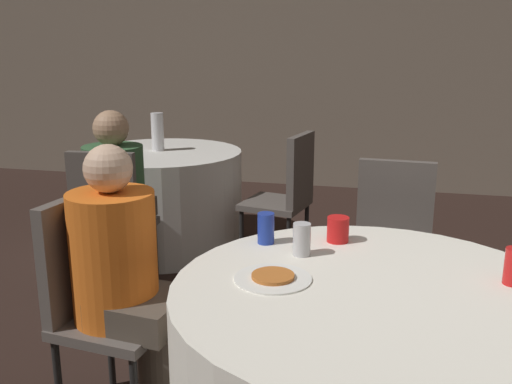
{
  "coord_description": "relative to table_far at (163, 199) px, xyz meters",
  "views": [
    {
      "loc": [
        -0.17,
        -1.8,
        1.48
      ],
      "look_at": [
        -0.76,
        0.67,
        0.82
      ],
      "focal_mm": 40.0,
      "sensor_mm": 36.0,
      "label": 1
    }
  ],
  "objects": [
    {
      "name": "soda_can_silver",
      "position": [
        1.33,
        -1.86,
        0.42
      ],
      "size": [
        0.07,
        0.07,
        0.12
      ],
      "color": "silver",
      "rests_on": "table_near"
    },
    {
      "name": "person_green_jacket",
      "position": [
        0.08,
        -0.84,
        0.21
      ],
      "size": [
        0.36,
        0.51,
        1.12
      ],
      "rotation": [
        0.0,
        0.0,
        0.09
      ],
      "color": "#4C4238",
      "rests_on": "ground_plane"
    },
    {
      "name": "chair_far_east",
      "position": [
        0.98,
        -0.2,
        0.18
      ],
      "size": [
        0.47,
        0.47,
        0.92
      ],
      "rotation": [
        0.0,
        0.0,
        1.37
      ],
      "color": "#59514C",
      "rests_on": "ground_plane"
    },
    {
      "name": "bottle_far",
      "position": [
        -0.03,
        0.02,
        0.5
      ],
      "size": [
        0.09,
        0.09,
        0.28
      ],
      "color": "white",
      "rests_on": "table_far"
    },
    {
      "name": "table_far",
      "position": [
        0.0,
        0.0,
        0.0
      ],
      "size": [
        1.18,
        1.18,
        0.72
      ],
      "color": "white",
      "rests_on": "ground_plane"
    },
    {
      "name": "chair_near_north",
      "position": [
        1.66,
        -1.04,
        0.18
      ],
      "size": [
        0.42,
        0.43,
        0.92
      ],
      "rotation": [
        0.0,
        0.0,
        -3.2
      ],
      "color": "#59514C",
      "rests_on": "ground_plane"
    },
    {
      "name": "chair_far_south",
      "position": [
        0.1,
        -1.0,
        0.18
      ],
      "size": [
        0.44,
        0.44,
        0.92
      ],
      "rotation": [
        0.0,
        0.0,
        0.09
      ],
      "color": "#59514C",
      "rests_on": "ground_plane"
    },
    {
      "name": "person_orange_shirt",
      "position": [
        0.7,
        -1.99,
        0.21
      ],
      "size": [
        0.5,
        0.35,
        1.13
      ],
      "rotation": [
        0.0,
        0.0,
        -1.69
      ],
      "color": "#4C4238",
      "rests_on": "ground_plane"
    },
    {
      "name": "cup_near",
      "position": [
        1.45,
        -1.68,
        0.41
      ],
      "size": [
        0.09,
        0.09,
        0.1
      ],
      "color": "red",
      "rests_on": "table_near"
    },
    {
      "name": "wall_back",
      "position": [
        1.8,
        2.15,
        1.04
      ],
      "size": [
        16.0,
        0.06,
        2.8
      ],
      "color": "gray",
      "rests_on": "ground_plane"
    },
    {
      "name": "pizza_plate_near",
      "position": [
        1.27,
        -2.11,
        0.37
      ],
      "size": [
        0.26,
        0.26,
        0.02
      ],
      "color": "white",
      "rests_on": "table_near"
    },
    {
      "name": "soda_can_blue",
      "position": [
        1.17,
        -1.76,
        0.42
      ],
      "size": [
        0.07,
        0.07,
        0.12
      ],
      "color": "#1E38A5",
      "rests_on": "table_near"
    },
    {
      "name": "chair_near_west",
      "position": [
        0.54,
        -1.97,
        0.18
      ],
      "size": [
        0.45,
        0.45,
        0.92
      ],
      "rotation": [
        0.0,
        0.0,
        -1.69
      ],
      "color": "#59514C",
      "rests_on": "ground_plane"
    }
  ]
}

